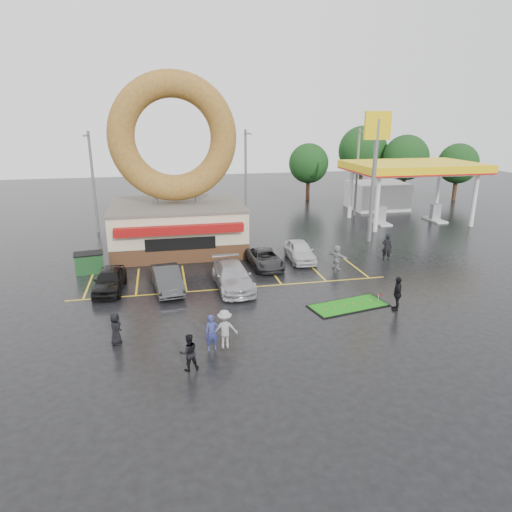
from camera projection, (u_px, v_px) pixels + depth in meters
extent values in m
plane|color=black|center=(245.00, 310.00, 25.17)|extent=(120.00, 120.00, 0.00)
cube|color=#472B19|center=(179.00, 241.00, 36.56)|extent=(10.00, 8.00, 1.20)
cube|color=beige|center=(178.00, 220.00, 36.04)|extent=(10.00, 8.00, 2.30)
cube|color=#59544C|center=(177.00, 204.00, 35.67)|extent=(10.20, 8.20, 0.20)
cube|color=maroon|center=(180.00, 230.00, 31.94)|extent=(9.00, 0.60, 0.60)
cylinder|color=slate|center=(155.00, 196.00, 35.14)|extent=(0.30, 0.30, 1.20)
cylinder|color=slate|center=(197.00, 195.00, 35.77)|extent=(0.30, 0.30, 1.20)
torus|color=brown|center=(173.00, 137.00, 34.15)|extent=(9.60, 2.00, 9.60)
cylinder|color=silver|center=(377.00, 205.00, 41.39)|extent=(0.40, 0.40, 5.00)
cylinder|color=silver|center=(474.00, 201.00, 43.34)|extent=(0.40, 0.40, 5.00)
cylinder|color=silver|center=(351.00, 194.00, 46.99)|extent=(0.40, 0.40, 5.00)
cylinder|color=silver|center=(438.00, 191.00, 48.95)|extent=(0.40, 0.40, 5.00)
cube|color=silver|center=(413.00, 169.00, 44.35)|extent=(12.00, 8.00, 0.50)
cube|color=yellow|center=(413.00, 166.00, 44.26)|extent=(12.30, 8.30, 0.70)
cube|color=#99999E|center=(381.00, 214.00, 45.06)|extent=(0.90, 0.60, 1.60)
cube|color=#99999E|center=(435.00, 212.00, 46.23)|extent=(0.90, 0.60, 1.60)
cube|color=silver|center=(377.00, 195.00, 52.01)|extent=(6.00, 5.00, 3.00)
cylinder|color=slate|center=(373.00, 182.00, 37.45)|extent=(0.36, 0.36, 10.00)
cube|color=yellow|center=(378.00, 125.00, 36.11)|extent=(2.20, 0.30, 2.20)
cylinder|color=slate|center=(93.00, 183.00, 40.57)|extent=(0.24, 0.24, 9.00)
cylinder|color=slate|center=(87.00, 135.00, 38.39)|extent=(0.12, 2.00, 0.12)
cube|color=slate|center=(85.00, 136.00, 37.47)|extent=(0.40, 0.18, 0.12)
cylinder|color=slate|center=(246.00, 177.00, 44.25)|extent=(0.24, 0.24, 9.00)
cylinder|color=slate|center=(247.00, 133.00, 42.06)|extent=(0.12, 2.00, 0.12)
cube|color=slate|center=(250.00, 134.00, 41.14)|extent=(0.40, 0.18, 0.12)
cylinder|color=slate|center=(357.00, 173.00, 47.53)|extent=(0.24, 0.24, 9.00)
cylinder|color=slate|center=(364.00, 132.00, 45.35)|extent=(0.12, 2.00, 0.12)
cube|color=slate|center=(368.00, 133.00, 44.43)|extent=(0.40, 0.18, 0.12)
cylinder|color=#332114|center=(403.00, 188.00, 57.87)|extent=(0.50, 0.50, 2.88)
sphere|color=black|center=(406.00, 158.00, 56.76)|extent=(5.60, 5.60, 5.60)
cylinder|color=#332114|center=(455.00, 190.00, 57.23)|extent=(0.50, 0.50, 2.52)
sphere|color=black|center=(458.00, 164.00, 56.26)|extent=(4.90, 4.90, 4.90)
cylinder|color=#332114|center=(360.00, 183.00, 60.78)|extent=(0.50, 0.50, 3.24)
sphere|color=black|center=(363.00, 150.00, 59.52)|extent=(6.30, 6.30, 6.30)
cylinder|color=#332114|center=(308.00, 190.00, 57.45)|extent=(0.50, 0.50, 2.52)
sphere|color=black|center=(309.00, 163.00, 56.47)|extent=(4.90, 4.90, 4.90)
imported|color=black|center=(110.00, 280.00, 27.70)|extent=(1.99, 4.28, 1.42)
imported|color=#2B2C2E|center=(167.00, 279.00, 27.81)|extent=(2.09, 4.59, 1.46)
imported|color=#A6A6AB|center=(233.00, 276.00, 28.19)|extent=(2.32, 5.29, 1.51)
imported|color=#2A2A2C|center=(265.00, 259.00, 32.14)|extent=(2.26, 4.51, 1.23)
imported|color=silver|center=(300.00, 251.00, 33.52)|extent=(1.93, 4.39, 1.47)
imported|color=navy|center=(212.00, 333.00, 20.67)|extent=(0.65, 0.45, 1.72)
imported|color=black|center=(189.00, 352.00, 19.07)|extent=(0.89, 0.75, 1.63)
imported|color=gray|center=(225.00, 329.00, 20.89)|extent=(1.22, 0.73, 1.86)
imported|color=black|center=(116.00, 329.00, 21.25)|extent=(0.67, 0.87, 1.57)
imported|color=black|center=(397.00, 293.00, 24.94)|extent=(0.88, 1.22, 1.93)
imported|color=#939496|center=(337.00, 257.00, 31.70)|extent=(1.16, 1.65, 1.71)
imported|color=black|center=(387.00, 247.00, 33.58)|extent=(0.86, 0.77, 1.96)
cube|color=#1C4921|center=(89.00, 263.00, 31.04)|extent=(1.95, 1.45, 1.30)
cube|color=black|center=(348.00, 306.00, 25.69)|extent=(4.76, 2.80, 0.05)
cube|color=#1A7814|center=(348.00, 305.00, 25.68)|extent=(4.52, 2.56, 0.03)
cylinder|color=silver|center=(378.00, 298.00, 26.04)|extent=(0.02, 0.02, 0.51)
cube|color=red|center=(380.00, 295.00, 26.00)|extent=(0.14, 0.01, 0.10)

